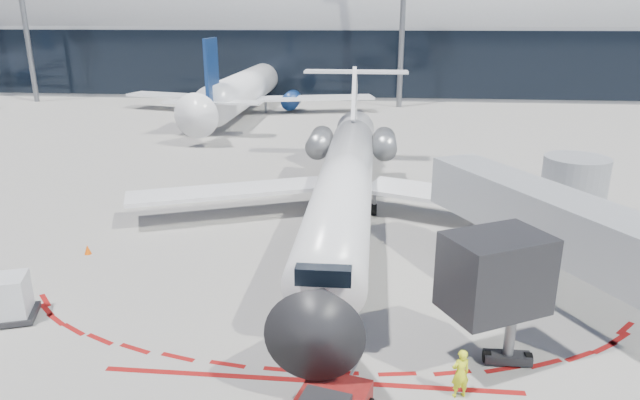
# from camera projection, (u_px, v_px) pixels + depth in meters

# --- Properties ---
(ground) EXTENTS (260.00, 260.00, 0.00)m
(ground) POSITION_uv_depth(u_px,v_px,m) (334.00, 247.00, 29.78)
(ground) COLOR gray
(ground) RESTS_ON ground
(apron_centerline) EXTENTS (0.25, 40.00, 0.01)m
(apron_centerline) POSITION_uv_depth(u_px,v_px,m) (337.00, 233.00, 31.67)
(apron_centerline) COLOR silver
(apron_centerline) RESTS_ON ground
(apron_stop_bar) EXTENTS (14.00, 0.25, 0.01)m
(apron_stop_bar) POSITION_uv_depth(u_px,v_px,m) (309.00, 380.00, 18.90)
(apron_stop_bar) COLOR maroon
(apron_stop_bar) RESTS_ON ground
(terminal_building) EXTENTS (150.00, 24.15, 24.00)m
(terminal_building) POSITION_uv_depth(u_px,v_px,m) (365.00, 35.00, 88.61)
(terminal_building) COLOR gray
(terminal_building) RESTS_ON ground
(jet_bridge) EXTENTS (10.03, 15.20, 4.90)m
(jet_bridge) POSITION_uv_depth(u_px,v_px,m) (551.00, 218.00, 25.10)
(jet_bridge) COLOR #94989D
(jet_bridge) RESTS_ON ground
(light_mast_west) EXTENTS (0.70, 0.70, 25.00)m
(light_mast_west) POSITION_uv_depth(u_px,v_px,m) (23.00, 7.00, 75.44)
(light_mast_west) COLOR slate
(light_mast_west) RESTS_ON ground
(light_mast_centre) EXTENTS (0.70, 0.70, 25.00)m
(light_mast_centre) POSITION_uv_depth(u_px,v_px,m) (403.00, 6.00, 70.86)
(light_mast_centre) COLOR slate
(light_mast_centre) RESTS_ON ground
(regional_jet) EXTENTS (25.80, 31.81, 7.97)m
(regional_jet) POSITION_uv_depth(u_px,v_px,m) (345.00, 179.00, 32.40)
(regional_jet) COLOR white
(regional_jet) RESTS_ON ground
(ramp_worker) EXTENTS (0.71, 0.58, 1.68)m
(ramp_worker) POSITION_uv_depth(u_px,v_px,m) (460.00, 373.00, 17.89)
(ramp_worker) COLOR #F0FF1A
(ramp_worker) RESTS_ON ground
(uld_container) EXTENTS (2.41, 2.23, 1.84)m
(uld_container) POSITION_uv_depth(u_px,v_px,m) (7.00, 299.00, 22.41)
(uld_container) COLOR black
(uld_container) RESTS_ON ground
(safety_cone_left) EXTENTS (0.35, 0.35, 0.48)m
(safety_cone_left) POSITION_uv_depth(u_px,v_px,m) (88.00, 250.00, 28.82)
(safety_cone_left) COLOR #FB5805
(safety_cone_left) RESTS_ON ground
(bg_airliner_1) EXTENTS (36.50, 38.64, 11.81)m
(bg_airliner_1) POSITION_uv_depth(u_px,v_px,m) (247.00, 63.00, 69.69)
(bg_airliner_1) COLOR white
(bg_airliner_1) RESTS_ON ground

